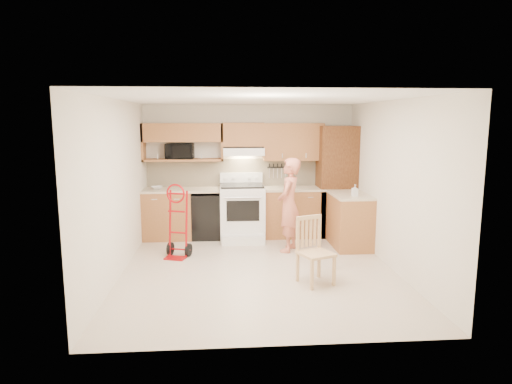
{
  "coord_description": "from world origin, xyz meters",
  "views": [
    {
      "loc": [
        -0.52,
        -6.3,
        2.21
      ],
      "look_at": [
        0.0,
        0.5,
        1.1
      ],
      "focal_mm": 31.09,
      "sensor_mm": 36.0,
      "label": 1
    }
  ],
  "objects": [
    {
      "name": "bowl",
      "position": [
        -1.74,
        1.95,
        0.97
      ],
      "size": [
        0.27,
        0.27,
        0.05
      ],
      "primitive_type": "imported",
      "rotation": [
        0.0,
        0.0,
        0.31
      ],
      "color": "white",
      "rests_on": "countertop_left"
    },
    {
      "name": "range_hood",
      "position": [
        -0.12,
        2.02,
        1.63
      ],
      "size": [
        0.76,
        0.46,
        0.14
      ],
      "primitive_type": "cube",
      "color": "white",
      "rests_on": "wall_back"
    },
    {
      "name": "wall_left",
      "position": [
        -2.01,
        0.0,
        1.25
      ],
      "size": [
        0.02,
        4.5,
        2.5
      ],
      "primitive_type": "cube",
      "color": "beige",
      "rests_on": "ground"
    },
    {
      "name": "range",
      "position": [
        -0.16,
        1.8,
        0.6
      ],
      "size": [
        0.82,
        1.08,
        1.21
      ],
      "primitive_type": null,
      "color": "white",
      "rests_on": "ground"
    },
    {
      "name": "upper_shelf_mw",
      "position": [
        -1.25,
        2.08,
        1.47
      ],
      "size": [
        1.5,
        0.33,
        0.04
      ],
      "primitive_type": "cube",
      "color": "#9E5F38",
      "rests_on": "wall_back"
    },
    {
      "name": "cab_return_right",
      "position": [
        1.7,
        1.15,
        0.45
      ],
      "size": [
        0.6,
        1.0,
        0.9
      ],
      "primitive_type": "cube",
      "color": "#9E5F38",
      "rests_on": "ground"
    },
    {
      "name": "dining_chair",
      "position": [
        0.73,
        -0.59,
        0.46
      ],
      "size": [
        0.55,
        0.57,
        0.92
      ],
      "primitive_type": null,
      "rotation": [
        0.0,
        0.0,
        0.39
      ],
      "color": "tan",
      "rests_on": "ground"
    },
    {
      "name": "wall_back",
      "position": [
        0.0,
        2.26,
        1.25
      ],
      "size": [
        4.0,
        0.02,
        2.5
      ],
      "primitive_type": "cube",
      "color": "beige",
      "rests_on": "ground"
    },
    {
      "name": "upper_cab_left",
      "position": [
        -1.25,
        2.08,
        1.98
      ],
      "size": [
        1.5,
        0.33,
        0.34
      ],
      "primitive_type": "cube",
      "color": "#9E5F38",
      "rests_on": "wall_back"
    },
    {
      "name": "floor",
      "position": [
        0.0,
        0.0,
        -0.01
      ],
      "size": [
        4.0,
        4.5,
        0.02
      ],
      "primitive_type": "cube",
      "color": "#C2B099",
      "rests_on": "ground"
    },
    {
      "name": "hand_truck",
      "position": [
        -1.27,
        0.73,
        0.54
      ],
      "size": [
        0.53,
        0.5,
        1.09
      ],
      "primitive_type": null,
      "rotation": [
        0.0,
        0.0,
        -0.31
      ],
      "color": "#A3090E",
      "rests_on": "ground"
    },
    {
      "name": "countertop_left",
      "position": [
        -1.25,
        1.95,
        0.92
      ],
      "size": [
        1.5,
        0.63,
        0.04
      ],
      "primitive_type": "cube",
      "color": "beige",
      "rests_on": "lower_cab_left"
    },
    {
      "name": "knife_strip",
      "position": [
        0.55,
        2.21,
        1.24
      ],
      "size": [
        0.4,
        0.05,
        0.29
      ],
      "primitive_type": null,
      "color": "black",
      "rests_on": "backsplash"
    },
    {
      "name": "countertop_return",
      "position": [
        1.7,
        1.15,
        0.92
      ],
      "size": [
        0.63,
        1.0,
        0.04
      ],
      "primitive_type": "cube",
      "color": "beige",
      "rests_on": "cab_return_right"
    },
    {
      "name": "upper_cab_right",
      "position": [
        0.83,
        2.08,
        1.8
      ],
      "size": [
        1.14,
        0.33,
        0.7
      ],
      "primitive_type": "cube",
      "color": "#9E5F38",
      "rests_on": "wall_back"
    },
    {
      "name": "pantry_tall",
      "position": [
        1.65,
        1.95,
        1.05
      ],
      "size": [
        0.7,
        0.6,
        2.1
      ],
      "primitive_type": "cube",
      "color": "brown",
      "rests_on": "ground"
    },
    {
      "name": "person",
      "position": [
        0.59,
        0.96,
        0.79
      ],
      "size": [
        0.58,
        0.68,
        1.59
      ],
      "primitive_type": "imported",
      "rotation": [
        0.0,
        0.0,
        -1.98
      ],
      "color": "#CE7056",
      "rests_on": "ground"
    },
    {
      "name": "lower_cab_right",
      "position": [
        0.83,
        1.95,
        0.45
      ],
      "size": [
        1.14,
        0.6,
        0.9
      ],
      "primitive_type": "cube",
      "color": "#9E5F38",
      "rests_on": "ground"
    },
    {
      "name": "soap_bottle",
      "position": [
        1.7,
        0.9,
        1.04
      ],
      "size": [
        0.1,
        0.1,
        0.2
      ],
      "primitive_type": "imported",
      "rotation": [
        0.0,
        0.0,
        0.07
      ],
      "color": "white",
      "rests_on": "countertop_return"
    },
    {
      "name": "wall_front",
      "position": [
        0.0,
        -2.26,
        1.25
      ],
      "size": [
        4.0,
        0.02,
        2.5
      ],
      "primitive_type": "cube",
      "color": "beige",
      "rests_on": "ground"
    },
    {
      "name": "backsplash",
      "position": [
        0.0,
        2.23,
        1.2
      ],
      "size": [
        3.92,
        0.03,
        0.55
      ],
      "primitive_type": "cube",
      "color": "beige",
      "rests_on": "wall_back"
    },
    {
      "name": "microwave",
      "position": [
        -1.31,
        2.08,
        1.63
      ],
      "size": [
        0.53,
        0.37,
        0.28
      ],
      "primitive_type": "imported",
      "rotation": [
        0.0,
        0.0,
        -0.05
      ],
      "color": "black",
      "rests_on": "upper_shelf_mw"
    },
    {
      "name": "countertop_right",
      "position": [
        0.83,
        1.95,
        0.92
      ],
      "size": [
        1.14,
        0.63,
        0.04
      ],
      "primitive_type": "cube",
      "color": "beige",
      "rests_on": "lower_cab_right"
    },
    {
      "name": "upper_cab_center",
      "position": [
        -0.12,
        2.08,
        1.94
      ],
      "size": [
        0.76,
        0.33,
        0.44
      ],
      "primitive_type": "cube",
      "color": "#9E5F38",
      "rests_on": "wall_back"
    },
    {
      "name": "wall_right",
      "position": [
        2.01,
        0.0,
        1.25
      ],
      "size": [
        0.02,
        4.5,
        2.5
      ],
      "primitive_type": "cube",
      "color": "beige",
      "rests_on": "ground"
    },
    {
      "name": "lower_cab_left",
      "position": [
        -1.55,
        1.95,
        0.45
      ],
      "size": [
        0.9,
        0.6,
        0.9
      ],
      "primitive_type": "cube",
      "color": "#9E5F38",
      "rests_on": "ground"
    },
    {
      "name": "dishwasher",
      "position": [
        -0.8,
        1.95,
        0.42
      ],
      "size": [
        0.6,
        0.6,
        0.85
      ],
      "primitive_type": "cube",
      "color": "black",
      "rests_on": "ground"
    },
    {
      "name": "ceiling",
      "position": [
        0.0,
        0.0,
        2.51
      ],
      "size": [
        4.0,
        4.5,
        0.02
      ],
      "primitive_type": "cube",
      "color": "white",
      "rests_on": "ground"
    }
  ]
}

